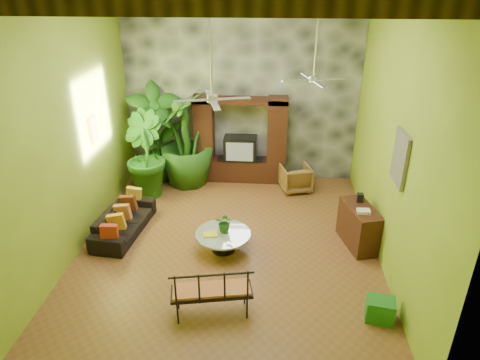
# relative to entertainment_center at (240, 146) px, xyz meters

# --- Properties ---
(ground) EXTENTS (7.00, 7.00, 0.00)m
(ground) POSITION_rel_entertainment_center_xyz_m (0.00, -3.14, -0.97)
(ground) COLOR brown
(ground) RESTS_ON ground
(back_wall) EXTENTS (6.00, 0.02, 5.00)m
(back_wall) POSITION_rel_entertainment_center_xyz_m (0.00, 0.36, 1.53)
(back_wall) COLOR olive
(back_wall) RESTS_ON ground
(left_wall) EXTENTS (0.02, 7.00, 5.00)m
(left_wall) POSITION_rel_entertainment_center_xyz_m (-3.00, -3.14, 1.53)
(left_wall) COLOR olive
(left_wall) RESTS_ON ground
(right_wall) EXTENTS (0.02, 7.00, 5.00)m
(right_wall) POSITION_rel_entertainment_center_xyz_m (3.00, -3.14, 1.53)
(right_wall) COLOR olive
(right_wall) RESTS_ON ground
(stone_accent_wall) EXTENTS (5.98, 0.10, 4.98)m
(stone_accent_wall) POSITION_rel_entertainment_center_xyz_m (0.00, 0.30, 1.53)
(stone_accent_wall) COLOR #36383D
(stone_accent_wall) RESTS_ON ground
(entertainment_center) EXTENTS (2.40, 0.55, 2.30)m
(entertainment_center) POSITION_rel_entertainment_center_xyz_m (0.00, 0.00, 0.00)
(entertainment_center) COLOR #33190E
(entertainment_center) RESTS_ON ground
(ceiling_fan_front) EXTENTS (1.28, 1.28, 1.86)m
(ceiling_fan_front) POSITION_rel_entertainment_center_xyz_m (-0.20, -3.54, 2.44)
(ceiling_fan_front) COLOR silver
(ceiling_fan_front) RESTS_ON ceiling
(ceiling_fan_back) EXTENTS (1.28, 1.28, 1.86)m
(ceiling_fan_back) POSITION_rel_entertainment_center_xyz_m (1.60, -1.94, 2.44)
(ceiling_fan_back) COLOR silver
(ceiling_fan_back) RESTS_ON ceiling
(wall_art_mask) EXTENTS (0.06, 0.32, 0.55)m
(wall_art_mask) POSITION_rel_entertainment_center_xyz_m (-2.96, -2.14, 1.13)
(wall_art_mask) COLOR yellow
(wall_art_mask) RESTS_ON left_wall
(wall_art_painting) EXTENTS (0.06, 0.70, 0.90)m
(wall_art_painting) POSITION_rel_entertainment_center_xyz_m (2.96, -3.74, 1.33)
(wall_art_painting) COLOR #296198
(wall_art_painting) RESTS_ON right_wall
(sofa) EXTENTS (0.94, 1.97, 0.55)m
(sofa) POSITION_rel_entertainment_center_xyz_m (-2.30, -2.82, -0.69)
(sofa) COLOR black
(sofa) RESTS_ON ground
(wicker_armchair) EXTENTS (0.88, 0.90, 0.67)m
(wicker_armchair) POSITION_rel_entertainment_center_xyz_m (1.46, -0.52, -0.63)
(wicker_armchair) COLOR brown
(wicker_armchair) RESTS_ON ground
(tall_plant_a) EXTENTS (1.66, 1.45, 2.64)m
(tall_plant_a) POSITION_rel_entertainment_center_xyz_m (-2.16, -0.18, 0.36)
(tall_plant_a) COLOR #27661A
(tall_plant_a) RESTS_ON ground
(tall_plant_b) EXTENTS (1.49, 1.50, 2.13)m
(tall_plant_b) POSITION_rel_entertainment_center_xyz_m (-2.31, -0.99, 0.10)
(tall_plant_b) COLOR #23691B
(tall_plant_b) RESTS_ON ground
(tall_plant_c) EXTENTS (1.41, 1.41, 2.50)m
(tall_plant_c) POSITION_rel_entertainment_center_xyz_m (-1.38, -0.31, 0.28)
(tall_plant_c) COLOR #265A17
(tall_plant_c) RESTS_ON ground
(coffee_table) EXTENTS (1.11, 1.11, 0.40)m
(coffee_table) POSITION_rel_entertainment_center_xyz_m (-0.09, -3.32, -0.71)
(coffee_table) COLOR black
(coffee_table) RESTS_ON ground
(centerpiece_plant) EXTENTS (0.42, 0.38, 0.40)m
(centerpiece_plant) POSITION_rel_entertainment_center_xyz_m (-0.06, -3.26, -0.36)
(centerpiece_plant) COLOR #286119
(centerpiece_plant) RESTS_ON coffee_table
(yellow_tray) EXTENTS (0.31, 0.24, 0.03)m
(yellow_tray) POSITION_rel_entertainment_center_xyz_m (-0.34, -3.41, -0.55)
(yellow_tray) COLOR yellow
(yellow_tray) RESTS_ON coffee_table
(iron_bench) EXTENTS (1.37, 0.72, 0.57)m
(iron_bench) POSITION_rel_entertainment_center_xyz_m (-0.07, -5.20, -0.41)
(iron_bench) COLOR black
(iron_bench) RESTS_ON ground
(side_console) EXTENTS (0.75, 1.18, 0.87)m
(side_console) POSITION_rel_entertainment_center_xyz_m (2.65, -2.90, -0.53)
(side_console) COLOR #382111
(side_console) RESTS_ON ground
(green_bin) EXTENTS (0.50, 0.41, 0.39)m
(green_bin) POSITION_rel_entertainment_center_xyz_m (2.65, -5.04, -0.77)
(green_bin) COLOR #1D6F1F
(green_bin) RESTS_ON ground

